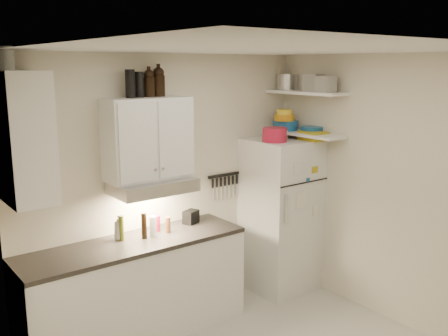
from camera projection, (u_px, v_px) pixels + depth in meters
ceiling at (273, 48)px, 3.57m from camera, size 3.20×3.00×0.02m
back_wall at (167, 186)px, 5.00m from camera, size 3.20×0.02×2.60m
left_wall at (63, 275)px, 2.87m from camera, size 0.02×3.00×2.60m
right_wall at (393, 191)px, 4.79m from camera, size 0.02×3.00×2.60m
base_cabinet at (136, 291)px, 4.61m from camera, size 2.10×0.60×0.88m
countertop at (134, 244)px, 4.52m from camera, size 2.10×0.62×0.04m
upper_cabinet at (148, 139)px, 4.58m from camera, size 0.80×0.33×0.75m
side_cabinet at (24, 137)px, 3.78m from camera, size 0.33×0.55×1.00m
range_hood at (153, 186)px, 4.62m from camera, size 0.76×0.46×0.12m
fridge at (281, 215)px, 5.57m from camera, size 0.70×0.68×1.70m
shelf_hi at (306, 93)px, 5.31m from camera, size 0.30×0.95×0.03m
shelf_lo at (305, 134)px, 5.40m from camera, size 0.30×0.95×0.03m
knife_strip at (224, 175)px, 5.40m from camera, size 0.42×0.02×0.03m
dutch_oven at (275, 135)px, 5.21m from camera, size 0.27×0.27×0.15m
book_stack at (313, 136)px, 5.32m from camera, size 0.25×0.30×0.09m
spice_jar at (285, 135)px, 5.41m from camera, size 0.06×0.06×0.09m
stock_pot at (287, 82)px, 5.61m from camera, size 0.31×0.31×0.17m
tin_a at (313, 83)px, 5.24m from camera, size 0.21×0.19×0.18m
tin_b at (326, 84)px, 5.06m from camera, size 0.17×0.17×0.16m
bowl_teal at (286, 125)px, 5.55m from camera, size 0.28×0.28×0.11m
bowl_orange at (284, 118)px, 5.49m from camera, size 0.22×0.22×0.07m
bowl_yellow at (284, 112)px, 5.48m from camera, size 0.17×0.17×0.06m
plates at (312, 129)px, 5.41m from camera, size 0.27×0.27×0.06m
growler_a at (149, 83)px, 4.57m from camera, size 0.14×0.14×0.26m
growler_b at (159, 81)px, 4.64m from camera, size 0.14×0.14×0.28m
thermos_a at (139, 85)px, 4.49m from camera, size 0.08×0.08×0.23m
thermos_b at (130, 84)px, 4.42m from camera, size 0.11×0.11×0.25m
side_jar at (5, 58)px, 3.67m from camera, size 0.15×0.15×0.17m
soap_bottle at (119, 226)px, 4.54m from camera, size 0.11×0.11×0.26m
pepper_mill at (168, 225)px, 4.74m from camera, size 0.05×0.05×0.15m
oil_bottle at (122, 228)px, 4.52m from camera, size 0.06×0.06×0.23m
vinegar_bottle at (144, 226)px, 4.58m from camera, size 0.06×0.06×0.24m
clear_bottle at (153, 226)px, 4.63m from camera, size 0.07×0.07×0.20m
red_jar at (156, 223)px, 4.79m from camera, size 0.10×0.10×0.16m
caddy at (191, 217)px, 5.03m from camera, size 0.18×0.16×0.13m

